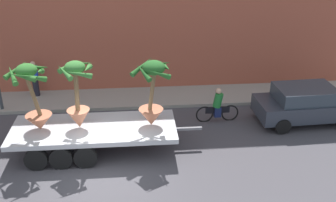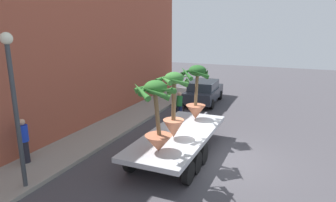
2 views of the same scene
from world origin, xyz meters
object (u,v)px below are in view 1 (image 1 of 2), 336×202
Objects in this scene: pedestrian_near_gate at (35,78)px; flatbed_trailer at (87,132)px; potted_palm_middle at (33,97)px; cyclist at (218,107)px; potted_palm_front at (152,93)px; parked_car at (307,104)px; potted_palm_rear at (77,96)px.

flatbed_trailer is at bearing -60.03° from pedestrian_near_gate.
potted_palm_middle reaches higher than cyclist.
pedestrian_near_gate is (-5.27, 4.95, -1.20)m from potted_palm_front.
flatbed_trailer is 2.28m from potted_palm_middle.
parked_car is at bearing -16.10° from pedestrian_near_gate.
parked_car is (10.68, 1.54, -1.42)m from potted_palm_middle.
parked_car is (9.17, 1.53, -1.41)m from potted_palm_rear.
cyclist is 8.66m from pedestrian_near_gate.
potted_palm_rear is at bearing 0.64° from potted_palm_middle.
pedestrian_near_gate reaches higher than cyclist.
potted_palm_middle is (-1.73, -0.00, 1.48)m from flatbed_trailer.
parked_car is 2.59× the size of pedestrian_near_gate.
cyclist is 3.73m from parked_car.
potted_palm_rear is (-0.22, 0.01, 1.47)m from flatbed_trailer.
cyclist is at bearing 19.06° from potted_palm_rear.
flatbed_trailer is 9.09m from parked_car.
potted_palm_front is (2.42, 0.00, 1.47)m from flatbed_trailer.
flatbed_trailer is at bearing 0.08° from potted_palm_middle.
parked_car is at bearing 13.26° from potted_palm_front.
potted_palm_middle is 1.46× the size of pedestrian_near_gate.
potted_palm_middle is 1.01× the size of potted_palm_front.
potted_palm_front is at bearing -166.74° from parked_car.
pedestrian_near_gate is at bearing 136.80° from potted_palm_front.
cyclist is at bearing 15.27° from potted_palm_middle.
potted_palm_front reaches higher than cyclist.
pedestrian_near_gate is (-2.63, 4.93, -1.19)m from potted_palm_rear.
potted_palm_rear is 1.51m from potted_palm_middle.
cyclist is 0.42× the size of parked_car.
parked_car reaches higher than flatbed_trailer.
potted_palm_front is 0.56× the size of parked_car.
potted_palm_front reaches higher than flatbed_trailer.
parked_car is (8.95, 1.54, 0.06)m from flatbed_trailer.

